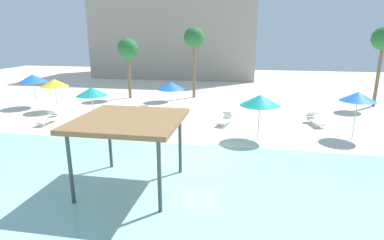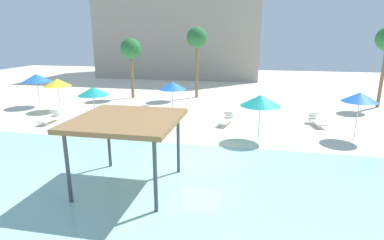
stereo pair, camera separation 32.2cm
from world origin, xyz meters
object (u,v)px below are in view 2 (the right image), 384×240
(lounge_chair_3, at_px, (227,119))
(lounge_chair_6, at_px, (144,112))
(beach_umbrella_blue_2, at_px, (360,97))
(lounge_chair_0, at_px, (317,120))
(shade_pavilion, at_px, (127,122))
(beach_umbrella_blue_1, at_px, (36,78))
(lounge_chair_2, at_px, (51,118))
(beach_umbrella_teal_5, at_px, (260,100))
(beach_umbrella_teal_3, at_px, (93,91))
(palm_tree_2, at_px, (131,50))
(palm_tree_1, at_px, (197,39))
(beach_umbrella_yellow_0, at_px, (57,82))
(beach_umbrella_blue_4, at_px, (172,86))

(lounge_chair_3, bearing_deg, lounge_chair_6, -86.18)
(lounge_chair_3, distance_m, lounge_chair_6, 6.29)
(beach_umbrella_blue_2, distance_m, lounge_chair_0, 3.77)
(shade_pavilion, distance_m, beach_umbrella_blue_1, 17.78)
(lounge_chair_0, distance_m, lounge_chair_6, 12.16)
(beach_umbrella_blue_2, xyz_separation_m, lounge_chair_3, (-7.58, 1.73, -2.15))
(lounge_chair_2, bearing_deg, beach_umbrella_teal_5, 86.55)
(beach_umbrella_teal_3, bearing_deg, palm_tree_2, 97.78)
(beach_umbrella_teal_5, bearing_deg, beach_umbrella_blue_2, 12.88)
(palm_tree_1, bearing_deg, beach_umbrella_teal_5, -63.71)
(lounge_chair_0, bearing_deg, shade_pavilion, -52.07)
(beach_umbrella_teal_3, bearing_deg, lounge_chair_6, 59.18)
(shade_pavilion, height_order, palm_tree_2, palm_tree_2)
(beach_umbrella_yellow_0, xyz_separation_m, palm_tree_1, (9.78, 7.35, 3.21))
(lounge_chair_2, bearing_deg, beach_umbrella_blue_1, -136.07)
(beach_umbrella_yellow_0, height_order, beach_umbrella_teal_5, beach_umbrella_teal_5)
(beach_umbrella_yellow_0, bearing_deg, lounge_chair_2, -65.63)
(beach_umbrella_blue_4, bearing_deg, lounge_chair_3, -19.57)
(lounge_chair_0, xyz_separation_m, palm_tree_1, (-9.61, 7.81, 5.11))
(beach_umbrella_yellow_0, distance_m, beach_umbrella_blue_1, 2.73)
(shade_pavilion, height_order, beach_umbrella_teal_5, shade_pavilion)
(palm_tree_1, xyz_separation_m, palm_tree_2, (-5.98, -1.33, -0.94))
(shade_pavilion, distance_m, lounge_chair_6, 11.46)
(lounge_chair_2, height_order, palm_tree_2, palm_tree_2)
(lounge_chair_3, bearing_deg, beach_umbrella_blue_1, -85.63)
(shade_pavilion, relative_size, lounge_chair_2, 2.06)
(beach_umbrella_blue_2, height_order, lounge_chair_3, beach_umbrella_blue_2)
(shade_pavilion, xyz_separation_m, beach_umbrella_teal_3, (-5.32, 7.26, -0.26))
(beach_umbrella_yellow_0, distance_m, palm_tree_1, 12.64)
(beach_umbrella_teal_5, height_order, palm_tree_2, palm_tree_2)
(beach_umbrella_blue_2, xyz_separation_m, beach_umbrella_teal_5, (-5.47, -1.25, -0.16))
(beach_umbrella_blue_1, distance_m, beach_umbrella_teal_3, 9.10)
(beach_umbrella_teal_5, xyz_separation_m, lounge_chair_0, (3.84, 3.88, -1.99))
(palm_tree_1, bearing_deg, lounge_chair_2, -127.67)
(beach_umbrella_teal_3, bearing_deg, beach_umbrella_yellow_0, 143.01)
(beach_umbrella_yellow_0, xyz_separation_m, beach_umbrella_blue_4, (9.29, 0.12, 0.02))
(shade_pavilion, xyz_separation_m, lounge_chair_2, (-8.96, 7.79, -2.33))
(beach_umbrella_blue_4, xyz_separation_m, lounge_chair_3, (4.15, -1.48, -1.93))
(beach_umbrella_blue_1, relative_size, beach_umbrella_teal_5, 1.03)
(shade_pavilion, xyz_separation_m, beach_umbrella_blue_4, (-1.18, 11.26, -0.41))
(beach_umbrella_blue_1, bearing_deg, lounge_chair_6, -7.89)
(beach_umbrella_blue_4, height_order, beach_umbrella_teal_5, beach_umbrella_teal_5)
(palm_tree_1, bearing_deg, lounge_chair_0, -39.08)
(palm_tree_2, bearing_deg, lounge_chair_2, -103.70)
(beach_umbrella_teal_3, height_order, beach_umbrella_blue_4, beach_umbrella_teal_3)
(lounge_chair_3, bearing_deg, beach_umbrella_yellow_0, -83.15)
(beach_umbrella_yellow_0, xyz_separation_m, lounge_chair_0, (19.39, -0.46, -1.90))
(lounge_chair_3, distance_m, palm_tree_1, 10.74)
(lounge_chair_6, height_order, palm_tree_1, palm_tree_1)
(beach_umbrella_blue_4, bearing_deg, palm_tree_2, 132.99)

